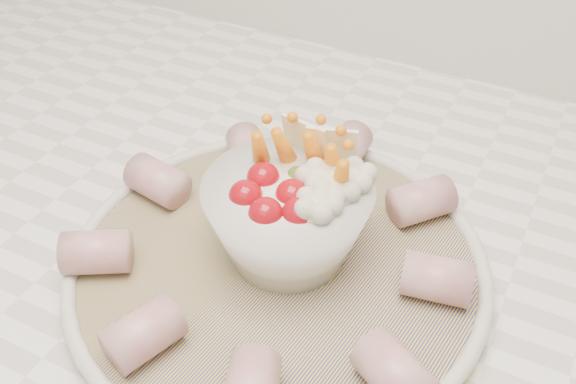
% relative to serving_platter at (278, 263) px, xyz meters
% --- Properties ---
extents(serving_platter, '(0.38, 0.38, 0.02)m').
position_rel_serving_platter_xyz_m(serving_platter, '(0.00, 0.00, 0.00)').
color(serving_platter, navy).
rests_on(serving_platter, kitchen_counter).
extents(veggie_bowl, '(0.13, 0.13, 0.10)m').
position_rel_serving_platter_xyz_m(veggie_bowl, '(0.01, 0.01, 0.05)').
color(veggie_bowl, white).
rests_on(veggie_bowl, serving_platter).
extents(cured_meat_rolls, '(0.31, 0.32, 0.03)m').
position_rel_serving_platter_xyz_m(cured_meat_rolls, '(-0.00, 0.00, 0.02)').
color(cured_meat_rolls, '#AC4E5A').
rests_on(cured_meat_rolls, serving_platter).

